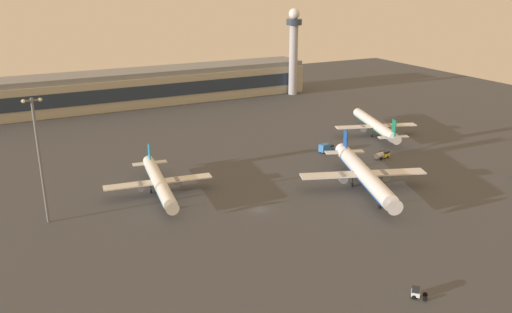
# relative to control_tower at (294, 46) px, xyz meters

# --- Properties ---
(ground_plane) EXTENTS (416.00, 416.00, 0.00)m
(ground_plane) POSITION_rel_control_tower_xyz_m (-82.63, -122.20, -25.16)
(ground_plane) COLOR #424449
(terminal_building) EXTENTS (188.46, 22.40, 16.40)m
(terminal_building) POSITION_rel_control_tower_xyz_m (-86.14, 14.11, -17.06)
(terminal_building) COLOR #B2AD99
(terminal_building) RESTS_ON ground
(control_tower) EXTENTS (8.00, 8.00, 43.88)m
(control_tower) POSITION_rel_control_tower_xyz_m (0.00, 0.00, 0.00)
(control_tower) COLOR #A8A8B2
(control_tower) RESTS_ON ground
(airplane_near_gate) EXTENTS (36.11, 45.86, 12.15)m
(airplane_near_gate) POSITION_rel_control_tower_xyz_m (-49.23, -122.98, -20.56)
(airplane_near_gate) COLOR white
(airplane_near_gate) RESTS_ON ground
(airplane_terminal_side) EXTENTS (30.56, 39.15, 10.04)m
(airplane_terminal_side) POSITION_rel_control_tower_xyz_m (-103.22, -100.22, -21.36)
(airplane_terminal_side) COLOR silver
(airplane_terminal_side) RESTS_ON ground
(airplane_taxiway_distant) EXTENTS (31.61, 40.21, 10.57)m
(airplane_taxiway_distant) POSITION_rel_control_tower_xyz_m (-10.67, -80.91, -21.16)
(airplane_taxiway_distant) COLOR white
(airplane_taxiway_distant) RESTS_ON ground
(catering_truck) EXTENTS (6.02, 3.49, 3.05)m
(catering_truck) POSITION_rel_control_tower_xyz_m (-39.43, -89.54, -23.58)
(catering_truck) COLOR #3372BF
(catering_truck) RESTS_ON ground
(fuel_truck) EXTENTS (6.63, 3.70, 2.35)m
(fuel_truck) POSITION_rel_control_tower_xyz_m (-26.38, -103.92, -23.79)
(fuel_truck) COLOR yellow
(fuel_truck) RESTS_ON ground
(pushback_tug) EXTENTS (3.46, 3.43, 2.05)m
(pushback_tug) POSITION_rel_control_tower_xyz_m (-74.44, -171.77, -24.09)
(pushback_tug) COLOR white
(pushback_tug) RESTS_ON ground
(apron_light_central) EXTENTS (4.80, 0.90, 31.78)m
(apron_light_central) POSITION_rel_control_tower_xyz_m (-133.46, -104.86, -7.36)
(apron_light_central) COLOR slate
(apron_light_central) RESTS_ON ground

